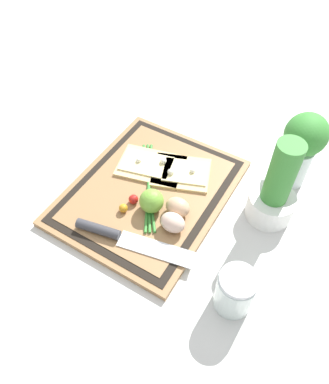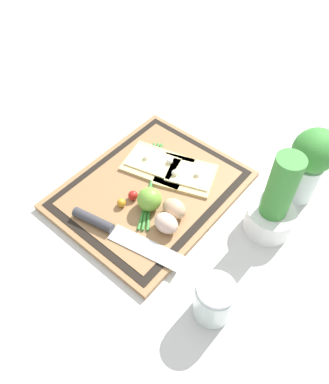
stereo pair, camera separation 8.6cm
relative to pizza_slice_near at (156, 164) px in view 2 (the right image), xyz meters
name	(u,v)px [view 2 (the right image)]	position (x,y,z in m)	size (l,w,h in m)	color
ground_plane	(151,192)	(0.06, 0.04, -0.02)	(6.00, 6.00, 0.00)	silver
cutting_board	(151,190)	(0.06, 0.04, -0.01)	(0.43, 0.35, 0.02)	#997047
pizza_slice_near	(156,164)	(0.00, 0.00, 0.00)	(0.15, 0.18, 0.02)	#DBBC7F
pizza_slice_far	(187,175)	(-0.02, 0.08, 0.00)	(0.15, 0.17, 0.02)	#DBBC7F
knife	(108,228)	(0.21, 0.05, 0.00)	(0.08, 0.27, 0.02)	silver
egg_brown	(174,209)	(0.09, 0.13, 0.02)	(0.04, 0.06, 0.04)	tan
egg_pink	(166,223)	(0.13, 0.14, 0.02)	(0.04, 0.06, 0.04)	beige
lime	(149,199)	(0.11, 0.07, 0.02)	(0.06, 0.06, 0.06)	#70A838
cherry_tomato_red	(133,195)	(0.12, 0.03, 0.01)	(0.02, 0.02, 0.02)	red
cherry_tomato_yellow	(121,203)	(0.15, 0.02, 0.00)	(0.02, 0.02, 0.02)	orange
scallion_bunch	(151,183)	(0.05, 0.03, 0.00)	(0.24, 0.17, 0.01)	#388433
herb_pot	(274,207)	(-0.03, 0.30, 0.05)	(0.11, 0.11, 0.22)	white
sauce_jar	(214,301)	(0.21, 0.32, 0.02)	(0.07, 0.07, 0.10)	silver
herb_glass	(311,161)	(-0.16, 0.31, 0.09)	(0.11, 0.10, 0.19)	silver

